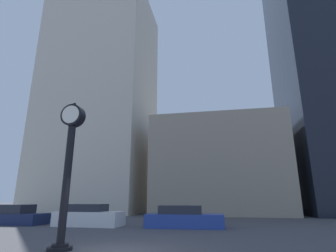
{
  "coord_description": "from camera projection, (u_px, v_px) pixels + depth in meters",
  "views": [
    {
      "loc": [
        3.52,
        -8.76,
        1.7
      ],
      "look_at": [
        -0.27,
        10.8,
        7.24
      ],
      "focal_mm": 28.0,
      "sensor_mm": 36.0,
      "label": 1
    }
  ],
  "objects": [
    {
      "name": "building_tall_tower",
      "position": [
        101.0,
        99.0,
        37.63
      ],
      "size": [
        13.57,
        12.0,
        30.98
      ],
      "color": "beige",
      "rests_on": "ground_plane"
    },
    {
      "name": "building_storefront_row",
      "position": [
        219.0,
        168.0,
        31.97
      ],
      "size": [
        14.64,
        12.0,
        10.69
      ],
      "color": "gray",
      "rests_on": "ground_plane"
    },
    {
      "name": "building_glass_modern",
      "position": [
        328.0,
        72.0,
        32.5
      ],
      "size": [
        10.95,
        12.0,
        33.8
      ],
      "color": "black",
      "rests_on": "ground_plane"
    },
    {
      "name": "street_clock",
      "position": [
        68.0,
        163.0,
        9.7
      ],
      "size": [
        0.86,
        0.84,
        5.36
      ],
      "color": "black",
      "rests_on": "ground_plane"
    },
    {
      "name": "car_navy",
      "position": [
        16.0,
        216.0,
        18.05
      ],
      "size": [
        4.15,
        1.92,
        1.31
      ],
      "rotation": [
        0.0,
        0.0,
        -0.03
      ],
      "color": "#19234C",
      "rests_on": "ground_plane"
    },
    {
      "name": "car_white",
      "position": [
        89.0,
        217.0,
        16.94
      ],
      "size": [
        4.34,
        1.9,
        1.36
      ],
      "rotation": [
        0.0,
        0.0,
        -0.02
      ],
      "color": "silver",
      "rests_on": "ground_plane"
    },
    {
      "name": "car_blue",
      "position": [
        184.0,
        218.0,
        16.07
      ],
      "size": [
        4.79,
        2.09,
        1.3
      ],
      "rotation": [
        0.0,
        0.0,
        0.05
      ],
      "color": "#28429E",
      "rests_on": "ground_plane"
    }
  ]
}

